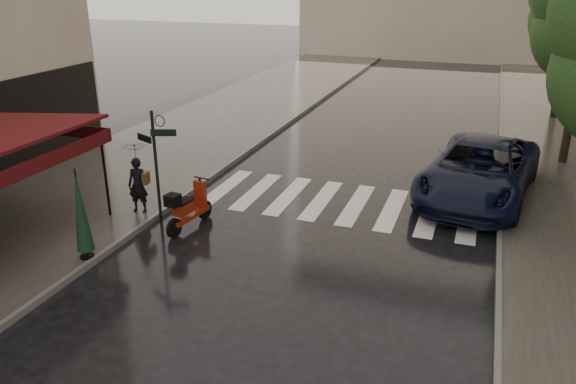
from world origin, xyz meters
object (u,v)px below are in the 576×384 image
Objects in this scene: parked_car at (479,170)px; parasol_back at (81,211)px; pedestrian_with_umbrella at (135,157)px; scooter at (188,209)px.

parked_car is 2.83× the size of parasol_back.
pedestrian_with_umbrella reaches higher than parasol_back.
pedestrian_with_umbrella reaches higher than scooter.
pedestrian_with_umbrella is 1.29× the size of scooter.
pedestrian_with_umbrella is at bearing -143.58° from parked_car.
pedestrian_with_umbrella reaches higher than parked_car.
pedestrian_with_umbrella is at bearing 177.14° from scooter.
parked_car is at bearing 42.49° from scooter.
parasol_back is at bearing -93.56° from pedestrian_with_umbrella.
pedestrian_with_umbrella is 9.93m from parked_car.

